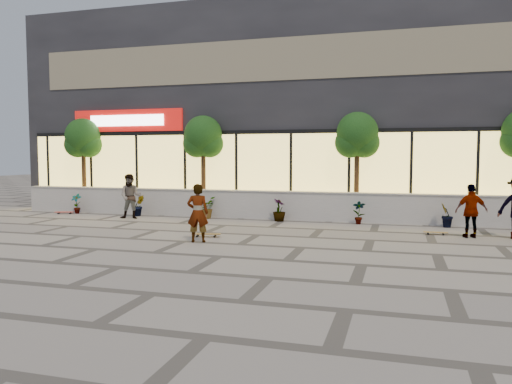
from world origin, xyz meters
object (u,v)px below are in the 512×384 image
(skateboard_center, at_px, (206,234))
(skateboard_left, at_px, (64,212))
(tree_mideast, at_px, (357,138))
(skater_left, at_px, (131,196))
(tree_west, at_px, (83,140))
(tree_midwest, at_px, (203,139))
(skateboard_right_near, at_px, (436,232))
(skater_right_near, at_px, (471,211))
(skater_center, at_px, (198,213))

(skateboard_center, bearing_deg, skateboard_left, 143.35)
(tree_mideast, distance_m, skater_left, 8.59)
(tree_west, height_order, tree_midwest, same)
(skateboard_center, bearing_deg, skateboard_right_near, 8.91)
(skater_right_near, relative_size, skateboard_center, 1.79)
(tree_midwest, height_order, skateboard_right_near, tree_midwest)
(skateboard_right_near, bearing_deg, skater_left, 176.65)
(skater_center, xyz_separation_m, skateboard_left, (-7.68, 4.54, -0.72))
(tree_midwest, relative_size, skateboard_center, 4.55)
(tree_midwest, height_order, skateboard_center, tree_midwest)
(tree_west, relative_size, tree_mideast, 1.00)
(tree_west, height_order, skater_right_near, tree_west)
(tree_west, distance_m, skater_left, 4.59)
(skateboard_left, bearing_deg, skater_left, -26.84)
(skateboard_center, relative_size, skateboard_right_near, 1.24)
(tree_west, xyz_separation_m, skateboard_center, (7.69, -5.20, -2.90))
(skater_right_near, height_order, skateboard_right_near, skater_right_near)
(skater_left, relative_size, skateboard_right_near, 2.39)
(skater_left, height_order, skateboard_right_near, skater_left)
(tree_west, distance_m, tree_mideast, 11.50)
(skater_center, distance_m, skater_left, 5.84)
(tree_mideast, distance_m, skateboard_right_near, 4.87)
(tree_midwest, bearing_deg, skater_right_near, -18.72)
(tree_midwest, bearing_deg, tree_west, 180.00)
(skateboard_right_near, bearing_deg, skateboard_left, 175.20)
(tree_west, distance_m, tree_midwest, 5.50)
(tree_mideast, relative_size, skater_left, 2.36)
(tree_mideast, distance_m, skater_center, 7.42)
(tree_midwest, distance_m, skateboard_right_near, 9.51)
(skater_center, relative_size, skateboard_left, 2.07)
(tree_west, distance_m, skater_right_near, 15.49)
(tree_west, relative_size, skater_center, 2.46)
(skater_left, distance_m, skateboard_left, 3.49)
(tree_mideast, relative_size, skateboard_left, 5.10)
(skater_left, bearing_deg, tree_mideast, -1.26)
(tree_west, height_order, skater_center, tree_west)
(tree_midwest, xyz_separation_m, skater_left, (-2.04, -2.11, -2.16))
(skater_center, bearing_deg, tree_west, -51.76)
(skater_right_near, bearing_deg, skater_center, 7.63)
(tree_west, relative_size, skateboard_right_near, 5.64)
(skater_left, bearing_deg, skater_center, -58.21)
(tree_midwest, distance_m, tree_mideast, 6.00)
(tree_west, bearing_deg, skater_left, -31.42)
(tree_mideast, xyz_separation_m, skateboard_center, (-3.81, -5.20, -2.90))
(skater_left, height_order, skateboard_center, skater_left)
(tree_mideast, xyz_separation_m, skater_right_near, (3.49, -3.22, -2.22))
(tree_west, height_order, skateboard_center, tree_west)
(skater_center, bearing_deg, skater_left, -56.18)
(tree_west, bearing_deg, skateboard_right_near, -11.76)
(tree_west, height_order, tree_mideast, same)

